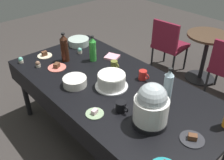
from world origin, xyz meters
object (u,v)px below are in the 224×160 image
slow_cooker (151,106)px  cupcake_vanilla (38,64)px  dessert_plate_coral (57,67)px  soda_bottle_lime_soda (93,49)px  maroon_chair_left (168,43)px  ceramic_snack_bowl (75,82)px  round_cafe_table (206,49)px  soda_bottle_cola (64,48)px  coffee_mug_black (121,106)px  frosted_layer_cake (111,81)px  dessert_plate_sage (95,113)px  potluck_table (112,90)px  dessert_plate_cream (45,55)px  soda_bottle_water (168,87)px  dessert_plate_charcoal (192,139)px  cupcake_cocoa (80,51)px  cupcake_rose (21,60)px  glass_salad_bowl (79,42)px  coffee_mug_olive (114,65)px  coffee_mug_red (143,75)px

slow_cooker → cupcake_vanilla: bearing=-170.9°
dessert_plate_coral → soda_bottle_lime_soda: 0.42m
maroon_chair_left → dessert_plate_coral: bearing=-92.3°
ceramic_snack_bowl → round_cafe_table: bearing=85.3°
ceramic_snack_bowl → soda_bottle_cola: size_ratio=0.69×
slow_cooker → coffee_mug_black: slow_cooker is taller
frosted_layer_cake → dessert_plate_sage: 0.41m
potluck_table → dessert_plate_cream: size_ratio=13.41×
ceramic_snack_bowl → dessert_plate_sage: size_ratio=1.50×
dessert_plate_sage → dessert_plate_cream: bearing=170.3°
ceramic_snack_bowl → soda_bottle_water: size_ratio=0.67×
dessert_plate_cream → maroon_chair_left: maroon_chair_left is taller
frosted_layer_cake → dessert_plate_charcoal: frosted_layer_cake is taller
cupcake_cocoa → maroon_chair_left: (0.19, 1.47, -0.29)m
slow_cooker → cupcake_cocoa: size_ratio=5.30×
soda_bottle_lime_soda → soda_bottle_water: soda_bottle_water is taller
coffee_mug_black → dessert_plate_sage: bearing=-121.1°
frosted_layer_cake → round_cafe_table: frosted_layer_cake is taller
cupcake_rose → round_cafe_table: bearing=68.2°
dessert_plate_charcoal → coffee_mug_black: size_ratio=1.39×
frosted_layer_cake → maroon_chair_left: bearing=108.9°
glass_salad_bowl → cupcake_rose: bearing=-93.2°
glass_salad_bowl → dessert_plate_cream: 0.47m
cupcake_vanilla → soda_bottle_lime_soda: size_ratio=0.23×
dessert_plate_sage → cupcake_cocoa: cupcake_cocoa is taller
frosted_layer_cake → soda_bottle_cola: (-0.71, -0.04, 0.08)m
dessert_plate_sage → round_cafe_table: (-0.27, 2.24, -0.26)m
cupcake_rose → coffee_mug_olive: (0.76, 0.67, 0.01)m
slow_cooker → soda_bottle_water: slow_cooker is taller
dessert_plate_sage → round_cafe_table: bearing=96.9°
ceramic_snack_bowl → dessert_plate_cream: 0.72m
dessert_plate_cream → dessert_plate_coral: bearing=-6.5°
dessert_plate_cream → glass_salad_bowl: bearing=88.8°
glass_salad_bowl → coffee_mug_olive: 0.73m
dessert_plate_charcoal → coffee_mug_black: 0.59m
frosted_layer_cake → dessert_plate_coral: 0.67m
maroon_chair_left → ceramic_snack_bowl: bearing=-80.4°
cupcake_vanilla → coffee_mug_black: coffee_mug_black is taller
slow_cooker → soda_bottle_water: bearing=105.0°
dessert_plate_cream → cupcake_cocoa: bearing=58.7°
dessert_plate_charcoal → dessert_plate_cream: (-1.84, -0.14, 0.00)m
slow_cooker → coffee_mug_red: slow_cooker is taller
glass_salad_bowl → slow_cooker: bearing=-15.6°
cupcake_vanilla → soda_bottle_lime_soda: soda_bottle_lime_soda is taller
coffee_mug_black → round_cafe_table: coffee_mug_black is taller
coffee_mug_red → maroon_chair_left: maroon_chair_left is taller
dessert_plate_coral → maroon_chair_left: 1.87m
potluck_table → cupcake_rose: (-0.97, -0.45, 0.09)m
dessert_plate_cream → coffee_mug_olive: bearing=28.9°
dessert_plate_coral → coffee_mug_olive: size_ratio=1.69×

